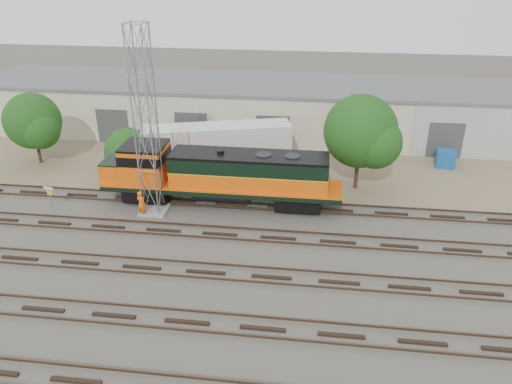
# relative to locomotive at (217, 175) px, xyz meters

# --- Properties ---
(ground) EXTENTS (140.00, 140.00, 0.00)m
(ground) POSITION_rel_locomotive_xyz_m (1.01, -6.00, -2.47)
(ground) COLOR #47423A
(ground) RESTS_ON ground
(dirt_strip) EXTENTS (80.00, 16.00, 0.02)m
(dirt_strip) POSITION_rel_locomotive_xyz_m (1.01, 9.00, -2.46)
(dirt_strip) COLOR #726047
(dirt_strip) RESTS_ON ground
(tracks) EXTENTS (80.00, 20.40, 0.28)m
(tracks) POSITION_rel_locomotive_xyz_m (1.01, -9.00, -2.39)
(tracks) COLOR black
(tracks) RESTS_ON ground
(warehouse) EXTENTS (58.40, 10.40, 5.30)m
(warehouse) POSITION_rel_locomotive_xyz_m (1.05, 16.98, 0.18)
(warehouse) COLOR beige
(warehouse) RESTS_ON ground
(locomotive) EXTENTS (17.99, 3.16, 4.32)m
(locomotive) POSITION_rel_locomotive_xyz_m (0.00, 0.00, 0.00)
(locomotive) COLOR black
(locomotive) RESTS_ON tracks
(signal_tower) EXTENTS (1.99, 1.99, 13.47)m
(signal_tower) POSITION_rel_locomotive_xyz_m (-4.50, -1.74, 4.11)
(signal_tower) COLOR gray
(signal_tower) RESTS_ON ground
(sign_post) EXTENTS (0.82, 0.22, 2.04)m
(sign_post) POSITION_rel_locomotive_xyz_m (-12.02, -2.74, -1.04)
(sign_post) COLOR gray
(sign_post) RESTS_ON ground
(worker) EXTENTS (0.86, 0.74, 1.99)m
(worker) POSITION_rel_locomotive_xyz_m (-5.17, -2.52, -1.47)
(worker) COLOR #EA5F0D
(worker) RESTS_ON ground
(semi_trailer) EXTENTS (12.99, 5.98, 3.93)m
(semi_trailer) POSITION_rel_locomotive_xyz_m (-1.06, 7.05, 0.00)
(semi_trailer) COLOR silver
(semi_trailer) RESTS_ON ground
(dumpster_blue) EXTENTS (1.76, 1.67, 1.50)m
(dumpster_blue) POSITION_rel_locomotive_xyz_m (18.76, 9.78, -1.72)
(dumpster_blue) COLOR #154F94
(dumpster_blue) RESTS_ON ground
(tree_west) EXTENTS (5.19, 4.95, 6.47)m
(tree_west) POSITION_rel_locomotive_xyz_m (-17.43, 5.78, 1.40)
(tree_west) COLOR #382619
(tree_west) RESTS_ON ground
(tree_mid) EXTENTS (4.45, 4.23, 4.23)m
(tree_mid) POSITION_rel_locomotive_xyz_m (-8.52, 4.86, -0.71)
(tree_mid) COLOR #382619
(tree_mid) RESTS_ON ground
(tree_east) EXTENTS (6.04, 5.75, 7.76)m
(tree_east) POSITION_rel_locomotive_xyz_m (10.87, 4.03, 2.27)
(tree_east) COLOR #382619
(tree_east) RESTS_ON ground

